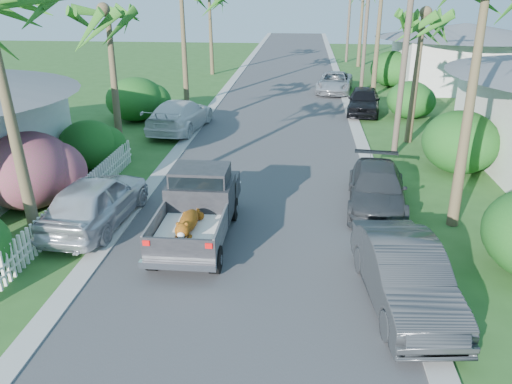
# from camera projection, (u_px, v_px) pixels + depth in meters

# --- Properties ---
(ground) EXTENTS (120.00, 120.00, 0.00)m
(ground) POSITION_uv_depth(u_px,v_px,m) (233.00, 327.00, 11.21)
(ground) COLOR #29521F
(ground) RESTS_ON ground
(road) EXTENTS (8.00, 100.00, 0.02)m
(road) POSITION_uv_depth(u_px,v_px,m) (283.00, 97.00, 34.20)
(road) COLOR #38383A
(road) RESTS_ON ground
(curb_left) EXTENTS (0.60, 100.00, 0.06)m
(curb_left) POSITION_uv_depth(u_px,v_px,m) (221.00, 96.00, 34.57)
(curb_left) COLOR #A5A39E
(curb_left) RESTS_ON ground
(curb_right) EXTENTS (0.60, 100.00, 0.06)m
(curb_right) POSITION_uv_depth(u_px,v_px,m) (346.00, 98.00, 33.82)
(curb_right) COLOR #A5A39E
(curb_right) RESTS_ON ground
(pickup_truck) EXTENTS (1.98, 5.12, 2.06)m
(pickup_truck) POSITION_uv_depth(u_px,v_px,m) (199.00, 203.00, 15.08)
(pickup_truck) COLOR black
(pickup_truck) RESTS_ON ground
(parked_car_rn) EXTENTS (2.17, 4.86, 1.55)m
(parked_car_rn) POSITION_uv_depth(u_px,v_px,m) (405.00, 276.00, 11.75)
(parked_car_rn) COLOR #2D3032
(parked_car_rn) RESTS_ON ground
(parked_car_rm) EXTENTS (2.36, 4.86, 1.36)m
(parked_car_rm) POSITION_uv_depth(u_px,v_px,m) (377.00, 189.00, 17.04)
(parked_car_rm) COLOR #313336
(parked_car_rm) RESTS_ON ground
(parked_car_rf) EXTENTS (2.38, 4.71, 1.54)m
(parked_car_rf) POSITION_uv_depth(u_px,v_px,m) (364.00, 101.00, 29.61)
(parked_car_rf) COLOR black
(parked_car_rf) RESTS_ON ground
(parked_car_rd) EXTENTS (2.99, 5.30, 1.40)m
(parked_car_rd) POSITION_uv_depth(u_px,v_px,m) (335.00, 83.00, 35.56)
(parked_car_rd) COLOR #ACADB3
(parked_car_rd) RESTS_ON ground
(parked_car_ln) EXTENTS (2.27, 4.94, 1.64)m
(parked_car_ln) POSITION_uv_depth(u_px,v_px,m) (96.00, 201.00, 15.71)
(parked_car_ln) COLOR silver
(parked_car_ln) RESTS_ON ground
(parked_car_lf) EXTENTS (2.88, 5.79, 1.61)m
(parked_car_lf) POSITION_uv_depth(u_px,v_px,m) (180.00, 115.00, 26.12)
(parked_car_lf) COLOR silver
(parked_car_lf) RESTS_ON ground
(palm_l_b) EXTENTS (4.40, 4.40, 7.40)m
(palm_l_b) POSITION_uv_depth(u_px,v_px,m) (106.00, 11.00, 20.49)
(palm_l_b) COLOR brown
(palm_l_b) RESTS_ON ground
(palm_r_b) EXTENTS (4.40, 4.40, 7.20)m
(palm_r_b) POSITION_uv_depth(u_px,v_px,m) (424.00, 14.00, 22.16)
(palm_r_b) COLOR brown
(palm_r_b) RESTS_ON ground
(shrub_l_b) EXTENTS (3.00, 3.30, 2.60)m
(shrub_l_b) POSITION_uv_depth(u_px,v_px,m) (29.00, 170.00, 16.91)
(shrub_l_b) COLOR #C51C72
(shrub_l_b) RESTS_ON ground
(shrub_l_c) EXTENTS (2.40, 2.64, 2.00)m
(shrub_l_c) POSITION_uv_depth(u_px,v_px,m) (89.00, 145.00, 20.67)
(shrub_l_c) COLOR #134318
(shrub_l_c) RESTS_ON ground
(shrub_l_d) EXTENTS (3.20, 3.52, 2.40)m
(shrub_l_d) POSITION_uv_depth(u_px,v_px,m) (135.00, 99.00, 28.00)
(shrub_l_d) COLOR #134318
(shrub_l_d) RESTS_ON ground
(shrub_r_b) EXTENTS (3.00, 3.30, 2.50)m
(shrub_r_b) POSITION_uv_depth(u_px,v_px,m) (460.00, 142.00, 20.17)
(shrub_r_b) COLOR #134318
(shrub_r_b) RESTS_ON ground
(shrub_r_c) EXTENTS (2.60, 2.86, 2.10)m
(shrub_r_c) POSITION_uv_depth(u_px,v_px,m) (410.00, 100.00, 28.55)
(shrub_r_c) COLOR #134318
(shrub_r_c) RESTS_ON ground
(shrub_r_d) EXTENTS (3.20, 3.52, 2.60)m
(shrub_r_d) POSITION_uv_depth(u_px,v_px,m) (392.00, 69.00, 37.61)
(shrub_r_d) COLOR #134318
(shrub_r_d) RESTS_ON ground
(picket_fence) EXTENTS (0.10, 11.00, 1.00)m
(picket_fence) POSITION_uv_depth(u_px,v_px,m) (77.00, 200.00, 16.60)
(picket_fence) COLOR white
(picket_fence) RESTS_ON ground
(house_right_far) EXTENTS (9.00, 8.00, 4.60)m
(house_right_far) POSITION_uv_depth(u_px,v_px,m) (462.00, 58.00, 36.86)
(house_right_far) COLOR silver
(house_right_far) RESTS_ON ground
(utility_pole_b) EXTENTS (1.60, 0.26, 9.00)m
(utility_pole_b) POSITION_uv_depth(u_px,v_px,m) (405.00, 50.00, 20.92)
(utility_pole_b) COLOR brown
(utility_pole_b) RESTS_ON ground
(utility_pole_c) EXTENTS (1.60, 0.26, 9.00)m
(utility_pole_c) POSITION_uv_depth(u_px,v_px,m) (366.00, 24.00, 34.72)
(utility_pole_c) COLOR brown
(utility_pole_c) RESTS_ON ground
(utility_pole_d) EXTENTS (1.60, 0.26, 9.00)m
(utility_pole_d) POSITION_uv_depth(u_px,v_px,m) (349.00, 13.00, 48.51)
(utility_pole_d) COLOR brown
(utility_pole_d) RESTS_ON ground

